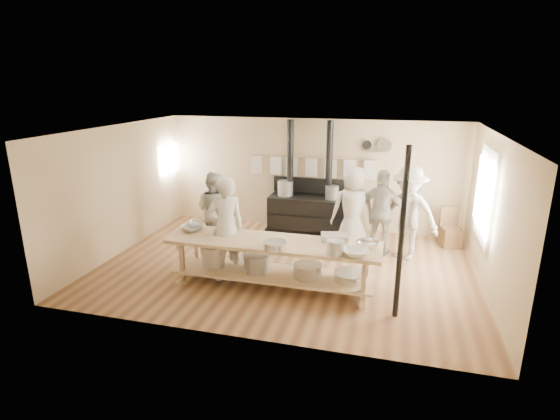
{
  "coord_description": "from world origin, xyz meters",
  "views": [
    {
      "loc": [
        1.88,
        -7.5,
        3.43
      ],
      "look_at": [
        -0.17,
        0.2,
        1.06
      ],
      "focal_mm": 28.0,
      "sensor_mm": 36.0,
      "label": 1
    }
  ],
  "objects_px": {
    "stove": "(308,210)",
    "chair": "(450,235)",
    "cook_right": "(382,213)",
    "prep_table": "(273,259)",
    "cook_left": "(214,210)",
    "roasting_pan": "(334,237)",
    "cook_far_left": "(225,229)",
    "cook_center": "(353,210)",
    "cook_by_window": "(408,213)"
  },
  "relations": [
    {
      "from": "stove",
      "to": "cook_center",
      "type": "relative_size",
      "value": 1.44
    },
    {
      "from": "stove",
      "to": "chair",
      "type": "xyz_separation_m",
      "value": [
        3.15,
        -0.15,
        -0.27
      ]
    },
    {
      "from": "cook_far_left",
      "to": "cook_right",
      "type": "bearing_deg",
      "value": 175.85
    },
    {
      "from": "cook_right",
      "to": "chair",
      "type": "bearing_deg",
      "value": -137.06
    },
    {
      "from": "cook_center",
      "to": "prep_table",
      "type": "bearing_deg",
      "value": 42.59
    },
    {
      "from": "cook_far_left",
      "to": "cook_left",
      "type": "bearing_deg",
      "value": -100.0
    },
    {
      "from": "prep_table",
      "to": "cook_center",
      "type": "height_order",
      "value": "cook_center"
    },
    {
      "from": "cook_left",
      "to": "roasting_pan",
      "type": "xyz_separation_m",
      "value": [
        2.71,
        -1.2,
        0.08
      ]
    },
    {
      "from": "stove",
      "to": "cook_by_window",
      "type": "bearing_deg",
      "value": -26.45
    },
    {
      "from": "prep_table",
      "to": "cook_left",
      "type": "bearing_deg",
      "value": 138.23
    },
    {
      "from": "stove",
      "to": "cook_right",
      "type": "distance_m",
      "value": 2.0
    },
    {
      "from": "cook_far_left",
      "to": "chair",
      "type": "bearing_deg",
      "value": 173.74
    },
    {
      "from": "cook_by_window",
      "to": "chair",
      "type": "relative_size",
      "value": 2.25
    },
    {
      "from": "cook_left",
      "to": "cook_by_window",
      "type": "distance_m",
      "value": 3.95
    },
    {
      "from": "cook_far_left",
      "to": "cook_center",
      "type": "bearing_deg",
      "value": -176.85
    },
    {
      "from": "cook_left",
      "to": "roasting_pan",
      "type": "relative_size",
      "value": 3.7
    },
    {
      "from": "cook_center",
      "to": "cook_by_window",
      "type": "bearing_deg",
      "value": 155.0
    },
    {
      "from": "cook_center",
      "to": "cook_right",
      "type": "bearing_deg",
      "value": 160.48
    },
    {
      "from": "stove",
      "to": "cook_far_left",
      "type": "bearing_deg",
      "value": -107.25
    },
    {
      "from": "cook_right",
      "to": "roasting_pan",
      "type": "xyz_separation_m",
      "value": [
        -0.72,
        -1.7,
        0.02
      ]
    },
    {
      "from": "cook_far_left",
      "to": "cook_right",
      "type": "distance_m",
      "value": 3.23
    },
    {
      "from": "chair",
      "to": "cook_left",
      "type": "bearing_deg",
      "value": -179.52
    },
    {
      "from": "stove",
      "to": "chair",
      "type": "distance_m",
      "value": 3.17
    },
    {
      "from": "prep_table",
      "to": "cook_center",
      "type": "xyz_separation_m",
      "value": [
        1.12,
        2.04,
        0.38
      ]
    },
    {
      "from": "cook_right",
      "to": "chair",
      "type": "xyz_separation_m",
      "value": [
        1.45,
        0.83,
        -0.63
      ]
    },
    {
      "from": "cook_left",
      "to": "prep_table",
      "type": "bearing_deg",
      "value": 149.52
    },
    {
      "from": "cook_right",
      "to": "prep_table",
      "type": "bearing_deg",
      "value": 62.89
    },
    {
      "from": "stove",
      "to": "roasting_pan",
      "type": "xyz_separation_m",
      "value": [
        0.99,
        -2.69,
        0.38
      ]
    },
    {
      "from": "cook_left",
      "to": "cook_by_window",
      "type": "relative_size",
      "value": 0.87
    },
    {
      "from": "prep_table",
      "to": "cook_by_window",
      "type": "xyz_separation_m",
      "value": [
        2.21,
        1.92,
        0.42
      ]
    },
    {
      "from": "cook_by_window",
      "to": "chair",
      "type": "xyz_separation_m",
      "value": [
        0.95,
        0.95,
        -0.69
      ]
    },
    {
      "from": "chair",
      "to": "roasting_pan",
      "type": "height_order",
      "value": "roasting_pan"
    },
    {
      "from": "prep_table",
      "to": "chair",
      "type": "xyz_separation_m",
      "value": [
        3.15,
        2.87,
        -0.27
      ]
    },
    {
      "from": "prep_table",
      "to": "cook_far_left",
      "type": "height_order",
      "value": "cook_far_left"
    },
    {
      "from": "cook_left",
      "to": "cook_center",
      "type": "xyz_separation_m",
      "value": [
        2.84,
        0.51,
        0.08
      ]
    },
    {
      "from": "stove",
      "to": "roasting_pan",
      "type": "relative_size",
      "value": 5.89
    },
    {
      "from": "prep_table",
      "to": "roasting_pan",
      "type": "distance_m",
      "value": 1.11
    },
    {
      "from": "cook_far_left",
      "to": "cook_right",
      "type": "xyz_separation_m",
      "value": [
        2.6,
        1.9,
        -0.07
      ]
    },
    {
      "from": "roasting_pan",
      "to": "cook_left",
      "type": "bearing_deg",
      "value": 156.05
    },
    {
      "from": "cook_far_left",
      "to": "chair",
      "type": "xyz_separation_m",
      "value": [
        4.05,
        2.74,
        -0.7
      ]
    },
    {
      "from": "chair",
      "to": "roasting_pan",
      "type": "distance_m",
      "value": 3.4
    },
    {
      "from": "prep_table",
      "to": "cook_far_left",
      "type": "bearing_deg",
      "value": 171.87
    },
    {
      "from": "stove",
      "to": "cook_by_window",
      "type": "xyz_separation_m",
      "value": [
        2.21,
        -1.1,
        0.42
      ]
    },
    {
      "from": "cook_right",
      "to": "roasting_pan",
      "type": "height_order",
      "value": "cook_right"
    },
    {
      "from": "cook_left",
      "to": "cook_right",
      "type": "bearing_deg",
      "value": -160.43
    },
    {
      "from": "prep_table",
      "to": "cook_left",
      "type": "xyz_separation_m",
      "value": [
        -1.72,
        1.53,
        0.3
      ]
    },
    {
      "from": "chair",
      "to": "cook_by_window",
      "type": "bearing_deg",
      "value": -149.84
    },
    {
      "from": "stove",
      "to": "roasting_pan",
      "type": "height_order",
      "value": "stove"
    },
    {
      "from": "cook_by_window",
      "to": "cook_right",
      "type": "bearing_deg",
      "value": -172.97
    },
    {
      "from": "stove",
      "to": "prep_table",
      "type": "distance_m",
      "value": 3.02
    }
  ]
}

